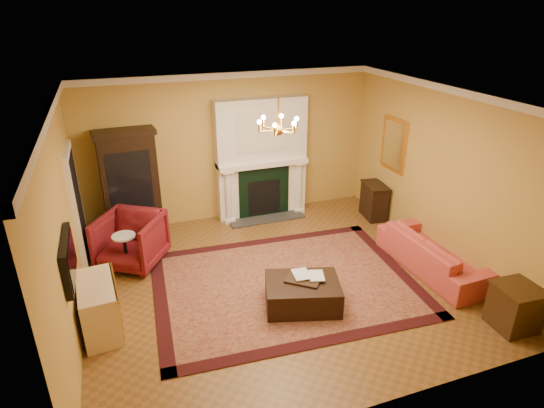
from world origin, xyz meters
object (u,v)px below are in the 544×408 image
pedestal_table (126,251)px  console_table (374,201)px  china_cabinet (131,187)px  end_table (515,308)px  coral_sofa (434,248)px  leather_ottoman (303,294)px  commode (99,307)px  wingback_armchair (130,238)px

pedestal_table → console_table: bearing=5.2°
china_cabinet → end_table: size_ratio=3.23×
coral_sofa → end_table: size_ratio=3.39×
coral_sofa → leather_ottoman: 2.51m
coral_sofa → commode: bearing=85.2°
console_table → leather_ottoman: (-2.66, -2.37, -0.14)m
end_table → wingback_armchair: bearing=144.0°
end_table → leather_ottoman: 2.97m
wingback_armchair → leather_ottoman: (2.31, -2.12, -0.29)m
china_cabinet → console_table: china_cabinet is taller
china_cabinet → commode: size_ratio=2.02×
wingback_armchair → leather_ottoman: bearing=-9.9°
pedestal_table → leather_ottoman: (2.42, -1.90, -0.18)m
wingback_armchair → china_cabinet: bearing=115.3°
coral_sofa → leather_ottoman: coral_sofa is taller
end_table → console_table: size_ratio=0.87×
china_cabinet → end_table: china_cabinet is taller
china_cabinet → leather_ottoman: china_cabinet is taller
coral_sofa → end_table: (0.10, -1.64, -0.10)m
china_cabinet → wingback_armchair: china_cabinet is taller
pedestal_table → console_table: 5.10m
wingback_armchair → leather_ottoman: size_ratio=0.93×
end_table → leather_ottoman: size_ratio=0.58×
end_table → leather_ottoman: bearing=150.9°
leather_ottoman → china_cabinet: bearing=140.2°
china_cabinet → pedestal_table: china_cabinet is taller
china_cabinet → pedestal_table: size_ratio=2.93×
end_table → pedestal_table: bearing=146.3°
leather_ottoman → end_table: bearing=-12.7°
commode → china_cabinet: bearing=72.3°
pedestal_table → console_table: console_table is taller
wingback_armchair → pedestal_table: bearing=-82.9°
china_cabinet → coral_sofa: 5.60m
wingback_armchair → end_table: size_ratio=1.62×
commode → coral_sofa: (5.35, -0.25, 0.04)m
coral_sofa → china_cabinet: bearing=54.8°
wingback_armchair → end_table: wingback_armchair is taller
commode → console_table: 5.83m
commode → end_table: bearing=-23.1°
wingback_armchair → console_table: 4.98m
commode → leather_ottoman: (2.85, -0.45, -0.15)m
pedestal_table → leather_ottoman: 3.08m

